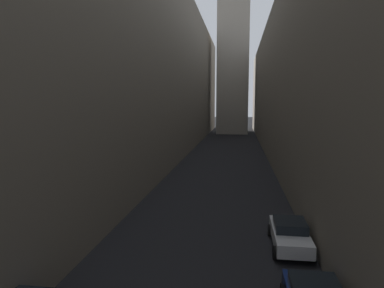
{
  "coord_description": "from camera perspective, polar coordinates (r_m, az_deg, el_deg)",
  "views": [
    {
      "loc": [
        1.76,
        4.57,
        7.39
      ],
      "look_at": [
        0.0,
        17.02,
        5.84
      ],
      "focal_mm": 31.51,
      "sensor_mm": 36.0,
      "label": 1
    }
  ],
  "objects": [
    {
      "name": "building_block_left",
      "position": [
        47.32,
        -7.54,
        12.08
      ],
      "size": [
        10.57,
        108.0,
        23.21
      ],
      "primitive_type": "cube",
      "color": "#756B5B",
      "rests_on": "ground"
    },
    {
      "name": "ground_plane",
      "position": [
        44.09,
        5.64,
        -2.65
      ],
      "size": [
        264.0,
        264.0,
        0.0
      ],
      "primitive_type": "plane",
      "color": "black"
    },
    {
      "name": "building_block_right",
      "position": [
        46.76,
        21.76,
        9.23
      ],
      "size": [
        14.26,
        108.0,
        19.17
      ],
      "primitive_type": "cube",
      "color": "#756B5B",
      "rests_on": "ground"
    },
    {
      "name": "parked_car_right_far",
      "position": [
        18.46,
        16.22,
        -14.36
      ],
      "size": [
        1.92,
        4.22,
        1.44
      ],
      "rotation": [
        0.0,
        0.0,
        1.57
      ],
      "color": "silver",
      "rests_on": "ground"
    }
  ]
}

